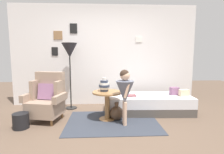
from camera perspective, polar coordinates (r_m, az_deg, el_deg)
ground_plane at (r=3.13m, az=-1.93°, el=-17.92°), size 12.00×12.00×0.00m
gallery_wall at (r=4.78m, az=-2.47°, el=6.87°), size 4.80×0.12×2.60m
rug at (r=3.65m, az=0.16°, el=-14.04°), size 1.78×1.32×0.01m
armchair at (r=3.88m, az=-20.00°, el=-6.49°), size 0.84×0.70×0.97m
daybed at (r=4.25m, az=11.51°, el=-8.34°), size 1.93×0.87×0.40m
pillow_head at (r=4.33m, az=21.92°, el=-4.72°), size 0.22×0.14×0.15m
pillow_mid at (r=4.39m, az=19.22°, el=-4.23°), size 0.20×0.14×0.18m
side_table at (r=3.67m, az=-1.54°, el=-7.16°), size 0.60×0.60×0.58m
vase_striped at (r=3.64m, az=-2.50°, el=-2.73°), size 0.22×0.22×0.28m
floor_lamp at (r=4.44m, az=-13.33°, el=7.49°), size 0.37×0.37×1.60m
person_child at (r=3.34m, az=4.11°, el=-4.25°), size 0.34×0.34×1.05m
book_on_daybed at (r=4.05m, az=6.00°, el=-5.88°), size 0.23×0.18×0.03m
demijohn_near at (r=3.72m, az=1.47°, el=-11.36°), size 0.28×0.28×0.37m
magazine_basket at (r=3.71m, az=-26.99°, el=-12.31°), size 0.28×0.28×0.28m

